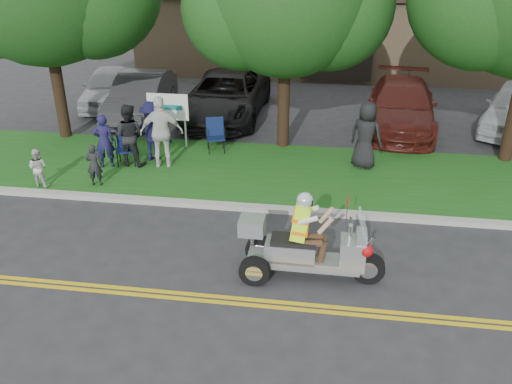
# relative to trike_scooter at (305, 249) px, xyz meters

# --- Properties ---
(ground) EXTENTS (120.00, 120.00, 0.00)m
(ground) POSITION_rel_trike_scooter_xyz_m (-1.59, -0.45, -0.65)
(ground) COLOR #28282B
(ground) RESTS_ON ground
(centerline_near) EXTENTS (60.00, 0.10, 0.01)m
(centerline_near) POSITION_rel_trike_scooter_xyz_m (-1.59, -1.03, -0.64)
(centerline_near) COLOR gold
(centerline_near) RESTS_ON ground
(centerline_far) EXTENTS (60.00, 0.10, 0.01)m
(centerline_far) POSITION_rel_trike_scooter_xyz_m (-1.59, -0.87, -0.64)
(centerline_far) COLOR gold
(centerline_far) RESTS_ON ground
(curb) EXTENTS (60.00, 0.25, 0.12)m
(curb) POSITION_rel_trike_scooter_xyz_m (-1.59, 2.60, -0.59)
(curb) COLOR #A8A89E
(curb) RESTS_ON ground
(grass_verge) EXTENTS (60.00, 4.00, 0.10)m
(grass_verge) POSITION_rel_trike_scooter_xyz_m (-1.59, 4.75, -0.59)
(grass_verge) COLOR #185115
(grass_verge) RESTS_ON ground
(commercial_building) EXTENTS (18.00, 8.20, 4.00)m
(commercial_building) POSITION_rel_trike_scooter_xyz_m (0.41, 18.53, 1.36)
(commercial_building) COLOR #9E7F5B
(commercial_building) RESTS_ON ground
(business_sign) EXTENTS (1.25, 0.06, 1.75)m
(business_sign) POSITION_rel_trike_scooter_xyz_m (-4.49, 6.15, 0.61)
(business_sign) COLOR silver
(business_sign) RESTS_ON ground
(trike_scooter) EXTENTS (2.82, 0.94, 1.85)m
(trike_scooter) POSITION_rel_trike_scooter_xyz_m (0.00, 0.00, 0.00)
(trike_scooter) COLOR black
(trike_scooter) RESTS_ON ground
(lawn_chair_a) EXTENTS (0.65, 0.67, 1.02)m
(lawn_chair_a) POSITION_rel_trike_scooter_xyz_m (-5.33, 4.73, 0.03)
(lawn_chair_a) COLOR black
(lawn_chair_a) RESTS_ON grass_verge
(lawn_chair_b) EXTENTS (0.65, 0.67, 0.99)m
(lawn_chair_b) POSITION_rel_trike_scooter_xyz_m (-3.04, 6.03, 0.02)
(lawn_chair_b) COLOR black
(lawn_chair_b) RESTS_ON grass_verge
(spectator_adult_left) EXTENTS (0.65, 0.54, 1.52)m
(spectator_adult_left) POSITION_rel_trike_scooter_xyz_m (-5.81, 4.37, 0.22)
(spectator_adult_left) COLOR #1B1946
(spectator_adult_left) RESTS_ON grass_verge
(spectator_adult_mid) EXTENTS (0.89, 0.71, 1.76)m
(spectator_adult_mid) POSITION_rel_trike_scooter_xyz_m (-5.18, 4.63, 0.34)
(spectator_adult_mid) COLOR black
(spectator_adult_mid) RESTS_ON grass_verge
(spectator_adult_right) EXTENTS (1.25, 0.70, 2.01)m
(spectator_adult_right) POSITION_rel_trike_scooter_xyz_m (-4.24, 4.66, 0.46)
(spectator_adult_right) COLOR silver
(spectator_adult_right) RESTS_ON grass_verge
(spectator_chair_a) EXTENTS (1.20, 0.79, 1.73)m
(spectator_chair_a) POSITION_rel_trike_scooter_xyz_m (-4.65, 5.06, 0.33)
(spectator_chair_a) COLOR #131336
(spectator_chair_a) RESTS_ON grass_verge
(spectator_chair_b) EXTENTS (1.08, 0.93, 1.87)m
(spectator_chair_b) POSITION_rel_trike_scooter_xyz_m (1.32, 5.40, 0.39)
(spectator_chair_b) COLOR black
(spectator_chair_b) RESTS_ON grass_verge
(child_left) EXTENTS (0.45, 0.34, 1.12)m
(child_left) POSITION_rel_trike_scooter_xyz_m (-5.63, 3.22, 0.02)
(child_left) COLOR black
(child_left) RESTS_ON grass_verge
(child_right) EXTENTS (0.51, 0.41, 1.02)m
(child_right) POSITION_rel_trike_scooter_xyz_m (-7.04, 2.95, -0.03)
(child_right) COLOR silver
(child_right) RESTS_ON grass_verge
(parked_car_far_left) EXTENTS (2.30, 4.30, 1.39)m
(parked_car_far_left) POSITION_rel_trike_scooter_xyz_m (-8.08, 10.28, 0.05)
(parked_car_far_left) COLOR #B0B1B7
(parked_car_far_left) RESTS_ON ground
(parked_car_left) EXTENTS (1.93, 4.77, 1.54)m
(parked_car_left) POSITION_rel_trike_scooter_xyz_m (-6.35, 9.00, 0.12)
(parked_car_left) COLOR #2E2E30
(parked_car_left) RESTS_ON ground
(parked_car_mid) EXTENTS (2.67, 5.64, 1.55)m
(parked_car_mid) POSITION_rel_trike_scooter_xyz_m (-3.40, 9.46, 0.13)
(parked_car_mid) COLOR black
(parked_car_mid) RESTS_ON ground
(parked_car_right) EXTENTS (2.64, 5.52, 1.55)m
(parked_car_right) POSITION_rel_trike_scooter_xyz_m (2.65, 9.14, 0.13)
(parked_car_right) COLOR #4A1711
(parked_car_right) RESTS_ON ground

